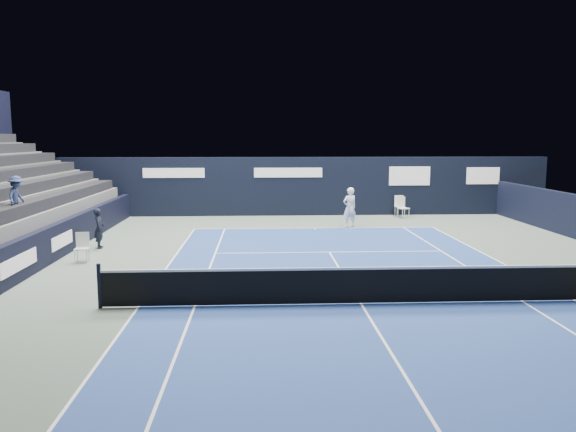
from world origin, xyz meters
name	(u,v)px	position (x,y,z in m)	size (l,w,h in m)	color
ground	(348,283)	(0.00, 2.00, 0.00)	(48.00, 48.00, 0.00)	#4C5B51
court_surface	(361,304)	(0.00, 0.00, 0.00)	(10.97, 23.77, 0.01)	navy
folding_chair_back_a	(399,202)	(4.92, 15.94, 0.72)	(0.50, 0.53, 1.08)	silver
folding_chair_back_b	(402,206)	(4.89, 15.12, 0.61)	(0.62, 0.61, 1.08)	silver
line_judge_chair	(82,245)	(-8.44, 5.27, 0.56)	(0.47, 0.45, 0.99)	silver
line_judge	(99,228)	(-8.52, 7.62, 0.75)	(0.55, 0.36, 1.51)	black
court_markings	(361,304)	(0.00, 0.00, 0.01)	(11.03, 23.83, 0.00)	white
tennis_net	(361,284)	(0.00, 0.00, 0.51)	(12.90, 0.10, 1.10)	black
back_sponsor_wall	(307,186)	(0.01, 16.50, 1.55)	(26.00, 0.63, 3.10)	black
side_barrier_left	(57,241)	(-9.50, 5.97, 0.60)	(0.33, 22.00, 1.20)	black
tennis_player	(350,207)	(1.65, 12.14, 0.93)	(0.80, 0.95, 1.85)	white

